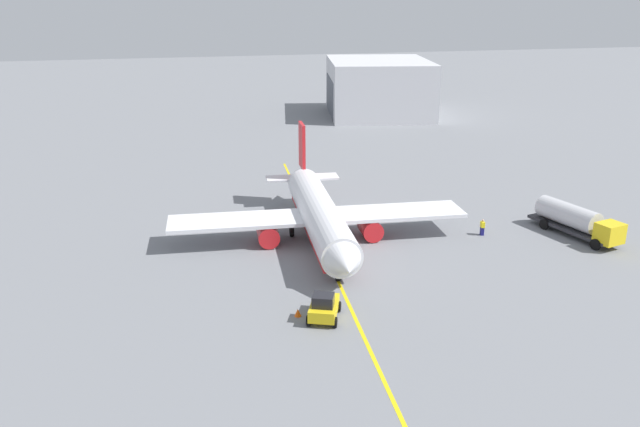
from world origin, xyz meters
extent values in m
plane|color=slate|center=(0.00, 0.00, 0.00)|extent=(400.00, 400.00, 0.00)
cylinder|color=white|center=(0.00, 0.00, 2.81)|extent=(22.72, 5.36, 3.62)
cube|color=red|center=(0.00, 0.00, 1.81)|extent=(21.42, 4.61, 1.01)
cone|color=white|center=(12.46, -0.97, 2.81)|extent=(3.39, 3.71, 3.48)
cone|color=white|center=(-13.09, 1.02, 3.17)|extent=(4.60, 3.41, 3.08)
cube|color=red|center=(-12.46, 0.97, 7.02)|extent=(3.22, 0.61, 5.20)
cube|color=white|center=(-12.46, 0.97, 3.21)|extent=(3.05, 8.56, 0.24)
cube|color=white|center=(-1.00, 0.08, 2.36)|extent=(7.11, 30.11, 0.36)
cylinder|color=red|center=(0.21, 5.20, 1.11)|extent=(3.35, 2.34, 2.10)
cylinder|color=red|center=(-0.60, -5.17, 1.11)|extent=(3.35, 2.34, 2.10)
cylinder|color=#4C4C51|center=(9.35, -0.73, 1.14)|extent=(0.24, 0.24, 1.17)
cylinder|color=black|center=(9.35, -0.73, 0.55)|extent=(1.13, 0.48, 1.10)
cylinder|color=#4C4C51|center=(-1.79, 2.75, 1.14)|extent=(0.24, 0.24, 1.17)
cylinder|color=black|center=(-1.79, 2.75, 0.55)|extent=(1.13, 0.48, 1.10)
cylinder|color=#4C4C51|center=(-2.20, -2.44, 1.14)|extent=(0.24, 0.24, 1.17)
cylinder|color=black|center=(-2.20, -2.44, 0.55)|extent=(1.13, 0.48, 1.10)
cube|color=#2D2D33|center=(4.27, 25.70, 0.70)|extent=(10.13, 4.80, 0.30)
cube|color=yellow|center=(8.64, 26.79, 1.65)|extent=(2.52, 2.81, 2.00)
cube|color=black|center=(9.52, 27.00, 2.05)|extent=(0.64, 1.98, 0.90)
cylinder|color=silver|center=(3.69, 25.55, 2.00)|extent=(7.37, 3.93, 2.30)
cylinder|color=black|center=(7.95, 27.90, 0.55)|extent=(1.15, 0.61, 1.10)
cylinder|color=black|center=(8.56, 25.48, 0.55)|extent=(1.15, 0.61, 1.10)
cylinder|color=black|center=(1.58, 26.32, 0.55)|extent=(1.15, 0.61, 1.10)
cylinder|color=black|center=(2.19, 23.89, 0.55)|extent=(1.15, 0.61, 1.10)
cube|color=yellow|center=(15.67, -3.58, 0.85)|extent=(4.09, 3.21, 0.90)
cube|color=black|center=(16.13, -3.77, 1.75)|extent=(1.90, 2.01, 0.90)
cylinder|color=black|center=(14.09, -4.02, 0.40)|extent=(0.85, 0.58, 0.80)
cylinder|color=black|center=(14.84, -2.17, 0.40)|extent=(0.85, 0.58, 0.80)
cylinder|color=black|center=(16.50, -5.00, 0.40)|extent=(0.85, 0.58, 0.80)
cylinder|color=black|center=(17.25, -3.15, 0.40)|extent=(0.85, 0.58, 0.80)
cube|color=navy|center=(2.20, 16.68, 0.42)|extent=(0.48, 0.38, 0.85)
cube|color=yellow|center=(2.20, 16.68, 1.15)|extent=(0.56, 0.43, 0.60)
sphere|color=tan|center=(2.20, 16.68, 1.59)|extent=(0.24, 0.24, 0.24)
cone|color=#F2590F|center=(14.89, -5.48, 0.31)|extent=(0.55, 0.55, 0.61)
cube|color=silver|center=(-66.78, 28.87, 5.44)|extent=(27.41, 23.79, 10.89)
cube|color=#4C515B|center=(-68.62, 19.18, 3.81)|extent=(16.66, 3.31, 7.19)
cube|color=yellow|center=(0.00, 0.00, 0.01)|extent=(63.04, 5.22, 0.01)
camera|label=1|loc=(58.83, -14.67, 23.80)|focal=36.38mm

